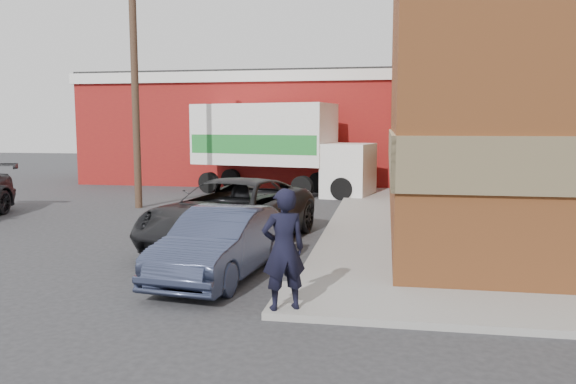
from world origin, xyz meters
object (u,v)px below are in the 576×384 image
at_px(utility_pole, 135,75).
at_px(suv_a, 232,212).
at_px(warehouse, 251,128).
at_px(sedan, 222,243).
at_px(box_truck, 280,142).
at_px(man, 284,249).

height_order(utility_pole, suv_a, utility_pole).
height_order(warehouse, suv_a, warehouse).
distance_m(sedan, box_truck, 13.76).
relative_size(warehouse, utility_pole, 1.81).
bearing_deg(sedan, man, -44.85).
bearing_deg(utility_pole, box_truck, 50.23).
bearing_deg(box_truck, sedan, -70.85).
distance_m(utility_pole, box_truck, 7.08).
bearing_deg(suv_a, utility_pole, 143.00).
bearing_deg(warehouse, suv_a, -77.86).
relative_size(utility_pole, sedan, 2.18).
bearing_deg(man, suv_a, -92.15).
xyz_separation_m(man, sedan, (-1.62, 2.05, -0.39)).
distance_m(utility_pole, man, 13.34).
xyz_separation_m(warehouse, box_truck, (2.74, -5.91, -0.57)).
bearing_deg(man, utility_pole, -81.60).
distance_m(man, suv_a, 5.48).
height_order(warehouse, man, warehouse).
bearing_deg(utility_pole, sedan, -56.24).
bearing_deg(warehouse, sedan, -77.89).
bearing_deg(suv_a, man, -55.22).
height_order(man, sedan, man).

